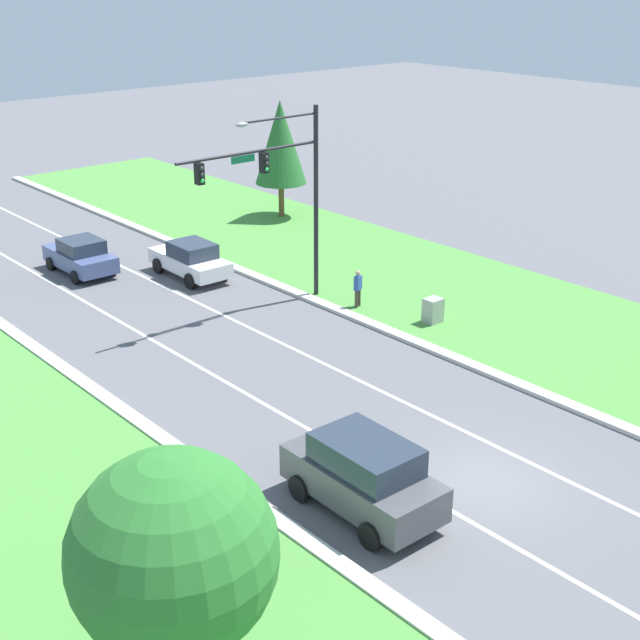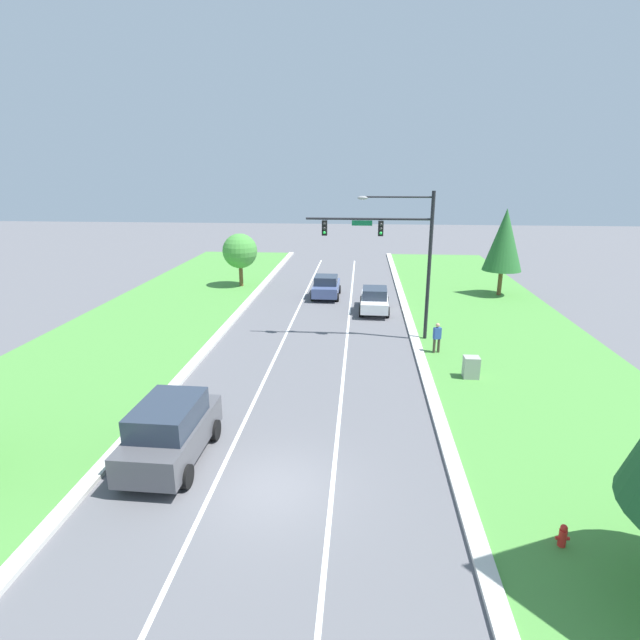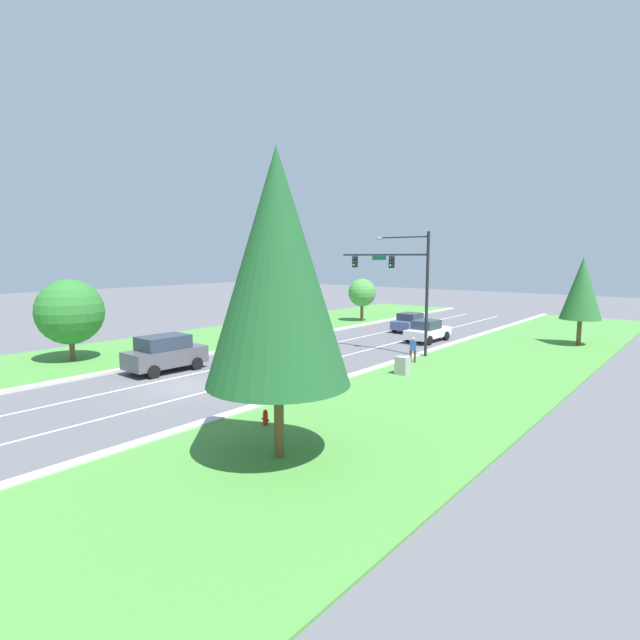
{
  "view_description": "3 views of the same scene",
  "coord_description": "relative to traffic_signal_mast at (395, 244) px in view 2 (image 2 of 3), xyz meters",
  "views": [
    {
      "loc": [
        -17.64,
        -13.22,
        13.62
      ],
      "look_at": [
        0.35,
        7.52,
        2.54
      ],
      "focal_mm": 50.0,
      "sensor_mm": 36.0,
      "label": 1
    },
    {
      "loc": [
        2.51,
        -12.79,
        9.18
      ],
      "look_at": [
        0.63,
        9.74,
        2.45
      ],
      "focal_mm": 28.0,
      "sensor_mm": 36.0,
      "label": 2
    },
    {
      "loc": [
        21.22,
        -15.1,
        6.6
      ],
      "look_at": [
        1.73,
        8.99,
        2.67
      ],
      "focal_mm": 28.0,
      "sensor_mm": 36.0,
      "label": 3
    }
  ],
  "objects": [
    {
      "name": "ground_plane",
      "position": [
        -4.34,
        -14.55,
        -5.43
      ],
      "size": [
        160.0,
        160.0,
        0.0
      ],
      "primitive_type": "plane",
      "color": "#5B5B60"
    },
    {
      "name": "curb_strip_right",
      "position": [
        1.31,
        -14.55,
        -5.35
      ],
      "size": [
        0.5,
        90.0,
        0.15
      ],
      "color": "beige",
      "rests_on": "ground_plane"
    },
    {
      "name": "curb_strip_left",
      "position": [
        -9.99,
        -14.55,
        -5.35
      ],
      "size": [
        0.5,
        90.0,
        0.15
      ],
      "color": "beige",
      "rests_on": "ground_plane"
    },
    {
      "name": "lane_stripe_inner_left",
      "position": [
        -6.14,
        -14.55,
        -5.42
      ],
      "size": [
        0.14,
        81.0,
        0.01
      ],
      "color": "white",
      "rests_on": "ground_plane"
    },
    {
      "name": "lane_stripe_inner_right",
      "position": [
        -2.54,
        -14.55,
        -5.42
      ],
      "size": [
        0.14,
        81.0,
        0.01
      ],
      "color": "white",
      "rests_on": "ground_plane"
    },
    {
      "name": "traffic_signal_mast",
      "position": [
        0.0,
        0.0,
        0.0
      ],
      "size": [
        6.86,
        0.41,
        8.23
      ],
      "color": "black",
      "rests_on": "ground_plane"
    },
    {
      "name": "white_sedan",
      "position": [
        -0.87,
        5.7,
        -4.57
      ],
      "size": [
        2.07,
        4.6,
        1.7
      ],
      "rotation": [
        0.0,
        0.0,
        -0.02
      ],
      "color": "white",
      "rests_on": "ground_plane"
    },
    {
      "name": "graphite_suv",
      "position": [
        -7.9,
        -13.27,
        -4.34
      ],
      "size": [
        2.29,
        4.61,
        2.11
      ],
      "rotation": [
        0.0,
        0.0,
        -0.02
      ],
      "color": "#4C4C51",
      "rests_on": "ground_plane"
    },
    {
      "name": "slate_blue_sedan",
      "position": [
        -4.44,
        9.56,
        -4.59
      ],
      "size": [
        2.09,
        4.19,
        1.68
      ],
      "rotation": [
        0.0,
        0.0,
        -0.01
      ],
      "color": "#475684",
      "rests_on": "ground_plane"
    },
    {
      "name": "utility_cabinet",
      "position": [
        3.31,
        -5.55,
        -4.89
      ],
      "size": [
        0.7,
        0.6,
        1.08
      ],
      "color": "#9E9E99",
      "rests_on": "ground_plane"
    },
    {
      "name": "pedestrian",
      "position": [
        2.2,
        -2.31,
        -4.49
      ],
      "size": [
        0.43,
        0.34,
        1.69
      ],
      "rotation": [
        0.0,
        0.0,
        3.5
      ],
      "color": "#42382D",
      "rests_on": "ground_plane"
    },
    {
      "name": "fire_hydrant",
      "position": [
        3.4,
        -16.38,
        -5.09
      ],
      "size": [
        0.34,
        0.2,
        0.7
      ],
      "color": "red",
      "rests_on": "ground_plane"
    },
    {
      "name": "conifer_near_right_tree",
      "position": [
        8.8,
        11.08,
        -1.13
      ],
      "size": [
        2.89,
        2.89,
        6.62
      ],
      "color": "brown",
      "rests_on": "ground_plane"
    },
    {
      "name": "oak_near_left_tree",
      "position": [
        -11.72,
        12.53,
        -2.45
      ],
      "size": [
        2.82,
        2.82,
        4.4
      ],
      "color": "brown",
      "rests_on": "ground_plane"
    }
  ]
}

